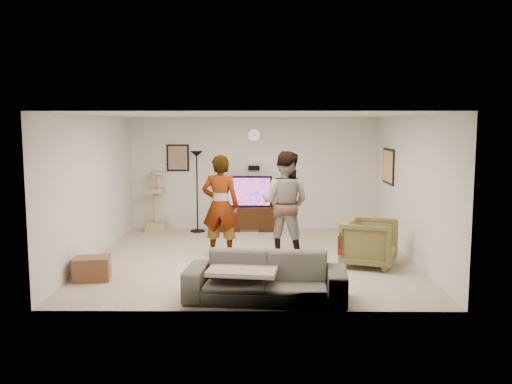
{
  "coord_description": "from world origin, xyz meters",
  "views": [
    {
      "loc": [
        0.14,
        -9.32,
        2.34
      ],
      "look_at": [
        0.07,
        0.2,
        1.15
      ],
      "focal_mm": 37.96,
      "sensor_mm": 36.0,
      "label": 1
    }
  ],
  "objects_px": {
    "floor_lamp": "(197,192)",
    "sofa": "(266,277)",
    "person_left": "(220,206)",
    "person_right": "(285,203)",
    "side_table": "(92,269)",
    "tv_stand": "(246,219)",
    "cat_tree": "(156,201)",
    "tv": "(246,191)",
    "armchair": "(370,243)",
    "beer_bottle": "(340,245)"
  },
  "relations": [
    {
      "from": "beer_bottle",
      "to": "tv_stand",
      "type": "bearing_deg",
      "value": 105.98
    },
    {
      "from": "side_table",
      "to": "tv",
      "type": "bearing_deg",
      "value": 60.22
    },
    {
      "from": "beer_bottle",
      "to": "side_table",
      "type": "height_order",
      "value": "beer_bottle"
    },
    {
      "from": "beer_bottle",
      "to": "armchair",
      "type": "height_order",
      "value": "beer_bottle"
    },
    {
      "from": "floor_lamp",
      "to": "side_table",
      "type": "relative_size",
      "value": 3.33
    },
    {
      "from": "cat_tree",
      "to": "side_table",
      "type": "xyz_separation_m",
      "value": [
        -0.25,
        -3.8,
        -0.49
      ]
    },
    {
      "from": "cat_tree",
      "to": "person_left",
      "type": "bearing_deg",
      "value": -54.97
    },
    {
      "from": "tv_stand",
      "to": "tv",
      "type": "height_order",
      "value": "tv"
    },
    {
      "from": "cat_tree",
      "to": "side_table",
      "type": "distance_m",
      "value": 3.84
    },
    {
      "from": "floor_lamp",
      "to": "sofa",
      "type": "xyz_separation_m",
      "value": [
        1.45,
        -4.66,
        -0.57
      ]
    },
    {
      "from": "tv",
      "to": "person_right",
      "type": "bearing_deg",
      "value": -70.77
    },
    {
      "from": "tv_stand",
      "to": "side_table",
      "type": "xyz_separation_m",
      "value": [
        -2.23,
        -3.89,
        -0.09
      ]
    },
    {
      "from": "armchair",
      "to": "side_table",
      "type": "relative_size",
      "value": 1.62
    },
    {
      "from": "person_left",
      "to": "beer_bottle",
      "type": "bearing_deg",
      "value": 131.48
    },
    {
      "from": "tv",
      "to": "beer_bottle",
      "type": "relative_size",
      "value": 4.61
    },
    {
      "from": "tv_stand",
      "to": "person_left",
      "type": "bearing_deg",
      "value": -99.34
    },
    {
      "from": "person_right",
      "to": "tv",
      "type": "bearing_deg",
      "value": -49.56
    },
    {
      "from": "person_right",
      "to": "side_table",
      "type": "relative_size",
      "value": 3.54
    },
    {
      "from": "tv_stand",
      "to": "person_right",
      "type": "relative_size",
      "value": 0.68
    },
    {
      "from": "sofa",
      "to": "armchair",
      "type": "relative_size",
      "value": 2.5
    },
    {
      "from": "floor_lamp",
      "to": "sofa",
      "type": "relative_size",
      "value": 0.82
    },
    {
      "from": "person_left",
      "to": "side_table",
      "type": "bearing_deg",
      "value": 45.44
    },
    {
      "from": "tv",
      "to": "sofa",
      "type": "height_order",
      "value": "tv"
    },
    {
      "from": "person_right",
      "to": "sofa",
      "type": "relative_size",
      "value": 0.88
    },
    {
      "from": "tv_stand",
      "to": "beer_bottle",
      "type": "xyz_separation_m",
      "value": [
        1.38,
        -4.8,
        0.48
      ]
    },
    {
      "from": "tv",
      "to": "sofa",
      "type": "bearing_deg",
      "value": -85.31
    },
    {
      "from": "armchair",
      "to": "side_table",
      "type": "distance_m",
      "value": 4.44
    },
    {
      "from": "floor_lamp",
      "to": "cat_tree",
      "type": "bearing_deg",
      "value": 176.69
    },
    {
      "from": "tv_stand",
      "to": "sofa",
      "type": "height_order",
      "value": "sofa"
    },
    {
      "from": "tv",
      "to": "side_table",
      "type": "xyz_separation_m",
      "value": [
        -2.23,
        -3.89,
        -0.7
      ]
    },
    {
      "from": "tv",
      "to": "beer_bottle",
      "type": "xyz_separation_m",
      "value": [
        1.38,
        -4.8,
        -0.12
      ]
    },
    {
      "from": "side_table",
      "to": "tv_stand",
      "type": "bearing_deg",
      "value": 60.22
    },
    {
      "from": "cat_tree",
      "to": "floor_lamp",
      "type": "bearing_deg",
      "value": -3.31
    },
    {
      "from": "cat_tree",
      "to": "person_right",
      "type": "height_order",
      "value": "person_right"
    },
    {
      "from": "person_left",
      "to": "tv",
      "type": "bearing_deg",
      "value": -93.67
    },
    {
      "from": "person_right",
      "to": "beer_bottle",
      "type": "height_order",
      "value": "person_right"
    },
    {
      "from": "cat_tree",
      "to": "sofa",
      "type": "height_order",
      "value": "cat_tree"
    },
    {
      "from": "floor_lamp",
      "to": "person_left",
      "type": "bearing_deg",
      "value": -73.11
    },
    {
      "from": "cat_tree",
      "to": "side_table",
      "type": "bearing_deg",
      "value": -93.7
    },
    {
      "from": "person_right",
      "to": "sofa",
      "type": "distance_m",
      "value": 2.71
    },
    {
      "from": "sofa",
      "to": "side_table",
      "type": "xyz_separation_m",
      "value": [
        -2.62,
        0.92,
        -0.14
      ]
    },
    {
      "from": "person_left",
      "to": "armchair",
      "type": "height_order",
      "value": "person_left"
    },
    {
      "from": "person_left",
      "to": "armchair",
      "type": "distance_m",
      "value": 2.66
    },
    {
      "from": "tv",
      "to": "armchair",
      "type": "xyz_separation_m",
      "value": [
        2.13,
        -3.03,
        -0.48
      ]
    },
    {
      "from": "tv",
      "to": "armchair",
      "type": "bearing_deg",
      "value": -54.92
    },
    {
      "from": "armchair",
      "to": "cat_tree",
      "type": "bearing_deg",
      "value": 75.44
    },
    {
      "from": "beer_bottle",
      "to": "armchair",
      "type": "xyz_separation_m",
      "value": [
        0.75,
        1.77,
        -0.36
      ]
    },
    {
      "from": "person_left",
      "to": "cat_tree",
      "type": "bearing_deg",
      "value": -49.3
    },
    {
      "from": "floor_lamp",
      "to": "person_right",
      "type": "relative_size",
      "value": 0.94
    },
    {
      "from": "sofa",
      "to": "person_left",
      "type": "bearing_deg",
      "value": 113.24
    }
  ]
}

